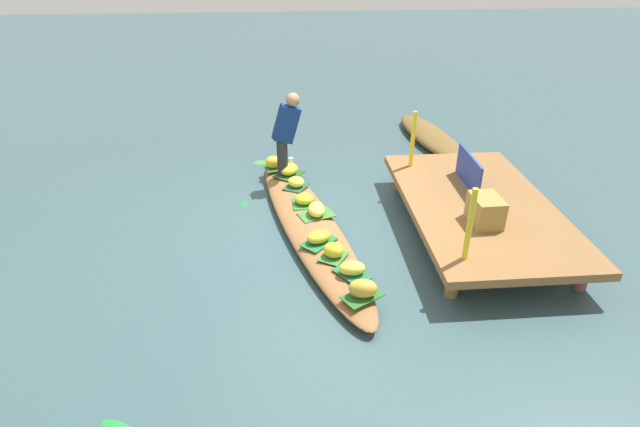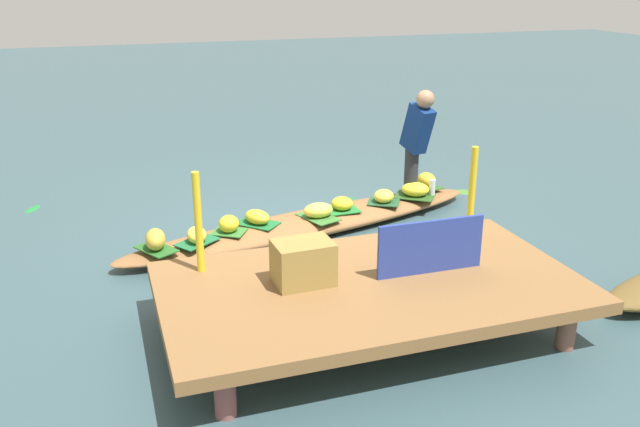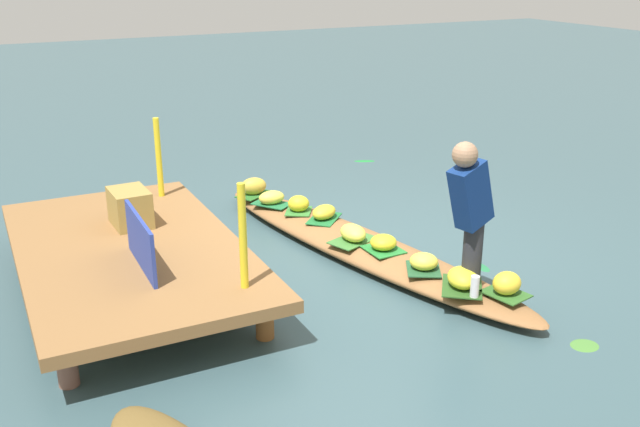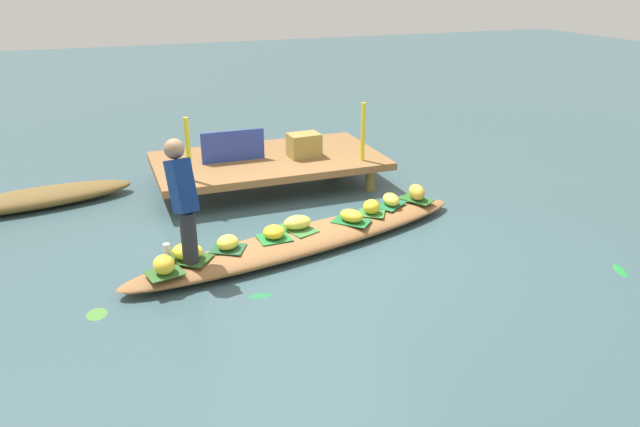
{
  "view_description": "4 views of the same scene",
  "coord_description": "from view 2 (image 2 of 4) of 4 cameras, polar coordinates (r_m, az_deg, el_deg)",
  "views": [
    {
      "loc": [
        5.7,
        -0.33,
        3.45
      ],
      "look_at": [
        0.15,
        0.13,
        0.33
      ],
      "focal_mm": 28.7,
      "sensor_mm": 36.0,
      "label": 1
    },
    {
      "loc": [
        2.05,
        6.49,
        2.68
      ],
      "look_at": [
        0.0,
        0.37,
        0.33
      ],
      "focal_mm": 38.03,
      "sensor_mm": 36.0,
      "label": 2
    },
    {
      "loc": [
        -5.62,
        3.22,
        2.77
      ],
      "look_at": [
        -0.05,
        0.44,
        0.51
      ],
      "focal_mm": 40.41,
      "sensor_mm": 36.0,
      "label": 3
    },
    {
      "loc": [
        -2.03,
        -5.8,
        2.94
      ],
      "look_at": [
        0.21,
        0.12,
        0.33
      ],
      "focal_mm": 33.65,
      "sensor_mm": 36.0,
      "label": 4
    }
  ],
  "objects": [
    {
      "name": "leaf_mat_8",
      "position": [
        6.64,
        -10.3,
        -2.36
      ],
      "size": [
        0.47,
        0.43,
        0.01
      ],
      "primitive_type": "cube",
      "rotation": [
        0.0,
        0.0,
        0.61
      ],
      "color": "#206739",
      "rests_on": "vendor_boat"
    },
    {
      "name": "market_banner",
      "position": [
        5.34,
        9.29,
        -2.78
      ],
      "size": [
        0.88,
        0.04,
        0.44
      ],
      "primitive_type": "cube",
      "rotation": [
        0.0,
        0.0,
        -0.01
      ],
      "color": "#283C96",
      "rests_on": "dock_platform"
    },
    {
      "name": "banana_bunch_4",
      "position": [
        7.89,
        8.02,
        2.03
      ],
      "size": [
        0.39,
        0.37,
        0.16
      ],
      "primitive_type": "ellipsoid",
      "rotation": [
        0.0,
        0.0,
        5.79
      ],
      "color": "yellow",
      "rests_on": "vendor_boat"
    },
    {
      "name": "vendor_boat",
      "position": [
        7.28,
        -0.9,
        -0.82
      ],
      "size": [
        4.32,
        1.62,
        0.19
      ],
      "primitive_type": "ellipsoid",
      "rotation": [
        0.0,
        0.0,
        0.22
      ],
      "color": "#8D5E35",
      "rests_on": "ground"
    },
    {
      "name": "banana_bunch_7",
      "position": [
        7.0,
        -5.3,
        -0.29
      ],
      "size": [
        0.33,
        0.36,
        0.14
      ],
      "primitive_type": "ellipsoid",
      "rotation": [
        0.0,
        0.0,
        5.22
      ],
      "color": "gold",
      "rests_on": "vendor_boat"
    },
    {
      "name": "banana_bunch_5",
      "position": [
        7.64,
        5.39,
        1.48
      ],
      "size": [
        0.32,
        0.33,
        0.15
      ],
      "primitive_type": "ellipsoid",
      "rotation": [
        0.0,
        0.0,
        4.01
      ],
      "color": "yellow",
      "rests_on": "vendor_boat"
    },
    {
      "name": "drifting_plant_0",
      "position": [
        8.66,
        -23.02,
        0.37
      ],
      "size": [
        0.22,
        0.31,
        0.01
      ],
      "primitive_type": "ellipsoid",
      "rotation": [
        0.0,
        0.0,
        1.13
      ],
      "color": "#1F8235",
      "rests_on": "ground"
    },
    {
      "name": "dock_platform",
      "position": [
        5.26,
        4.25,
        -6.26
      ],
      "size": [
        3.2,
        1.8,
        0.42
      ],
      "color": "brown",
      "rests_on": "ground"
    },
    {
      "name": "vendor_person",
      "position": [
        7.74,
        8.16,
        6.43
      ],
      "size": [
        0.27,
        0.45,
        1.24
      ],
      "color": "#28282D",
      "rests_on": "vendor_boat"
    },
    {
      "name": "banana_bunch_2",
      "position": [
        6.51,
        -13.68,
        -2.13
      ],
      "size": [
        0.21,
        0.31,
        0.2
      ],
      "primitive_type": "ellipsoid",
      "rotation": [
        0.0,
        0.0,
        4.61
      ],
      "color": "gold",
      "rests_on": "vendor_boat"
    },
    {
      "name": "leaf_mat_0",
      "position": [
        8.23,
        8.91,
        2.16
      ],
      "size": [
        0.39,
        0.34,
        0.01
      ],
      "primitive_type": "cube",
      "rotation": [
        0.0,
        0.0,
        0.23
      ],
      "color": "#2F6025",
      "rests_on": "vendor_boat"
    },
    {
      "name": "leaf_mat_1",
      "position": [
        7.4,
        1.86,
        0.34
      ],
      "size": [
        0.36,
        0.32,
        0.01
      ],
      "primitive_type": "cube",
      "rotation": [
        0.0,
        0.0,
        0.04
      ],
      "color": "#247731",
      "rests_on": "vendor_boat"
    },
    {
      "name": "leaf_mat_7",
      "position": [
        7.02,
        -5.29,
        -0.83
      ],
      "size": [
        0.49,
        0.49,
        0.01
      ],
      "primitive_type": "cube",
      "rotation": [
        0.0,
        0.0,
        2.36
      ],
      "color": "#1E6931",
      "rests_on": "vendor_boat"
    },
    {
      "name": "drifting_plant_1",
      "position": [
        8.33,
        2.37,
        1.26
      ],
      "size": [
        0.24,
        0.14,
        0.01
      ],
      "primitive_type": "ellipsoid",
      "rotation": [
        0.0,
        0.0,
        3.03
      ],
      "color": "#236D3F",
      "rests_on": "ground"
    },
    {
      "name": "leaf_mat_5",
      "position": [
        7.66,
        5.37,
        0.96
      ],
      "size": [
        0.44,
        0.42,
        0.01
      ],
      "primitive_type": "cube",
      "rotation": [
        0.0,
        0.0,
        2.63
      ],
      "color": "#22502E",
      "rests_on": "vendor_boat"
    },
    {
      "name": "banana_bunch_6",
      "position": [
        7.14,
        -0.15,
        0.28
      ],
      "size": [
        0.32,
        0.22,
        0.16
      ],
      "primitive_type": "ellipsoid",
      "rotation": [
        0.0,
        0.0,
        0.0
      ],
      "color": "#EFDA4B",
      "rests_on": "vendor_boat"
    },
    {
      "name": "leaf_mat_4",
      "position": [
        7.91,
        7.99,
        1.48
      ],
      "size": [
        0.54,
        0.52,
        0.01
      ],
      "primitive_type": "cube",
      "rotation": [
        0.0,
        0.0,
        2.49
      ],
      "color": "#29501E",
      "rests_on": "vendor_boat"
    },
    {
      "name": "railing_post_west",
      "position": [
        6.1,
        12.66,
        1.79
      ],
      "size": [
        0.06,
        0.06,
        0.81
      ],
      "primitive_type": "cylinder",
      "color": "yellow",
      "rests_on": "dock_platform"
    },
    {
      "name": "leaf_mat_3",
      "position": [
        6.84,
        -7.65,
        -1.53
      ],
      "size": [
        0.41,
        0.39,
        0.01
      ],
      "primitive_type": "cube",
      "rotation": [
        0.0,
        0.0,
        2.58
      ],
      "color": "#357731",
      "rests_on": "vendor_boat"
    },
    {
      "name": "leaf_mat_6",
      "position": [
        7.17,
        -0.15,
        -0.3
      ],
      "size": [
        0.42,
        0.52,
        0.01
      ],
      "primitive_type": "cube",
      "rotation": [
        0.0,
        0.0,
        1.93
      ],
      "color": "#3A7231",
      "rests_on": "vendor_boat"
    },
    {
      "name": "banana_bunch_3",
      "position": [
        6.81,
        -7.68,
        -0.86
      ],
      "size": [
        0.28,
        0.29,
        0.17
      ],
      "primitive_type": "ellipsoid",
      "rotation": [
        0.0,
        0.0,
        4.29
      ],
      "color": "yellow",
      "rests_on": "vendor_boat"
    },
    {
      "name": "drifting_plant_2",
      "position": [
        8.78,
        12.02,
        1.8
      ],
      "size": [
        0.2,
        0.23,
        0.01
      ],
      "primitive_type": "ellipsoid",
      "rotation": [
        0.0,
        0.0,
        1.54
      ],
      "color": "#467D33",
      "rests_on": "ground"
    },
    {
      "name": "leaf_mat_2",
      "position": [
        6.55,
        -13.61,
        -2.92
      ],
      "size": [
        0.41,
        0.47,
        0.01
      ],
      "primitive_type": "cube",
      "rotation": [
        0.0,
        0.0,
        2.1
      ],
      "color": "#266023",
      "rests_on": "vendor_boat"
    },
    {
      "name": "produce_crate",
      "position": [
        5.12,
        -1.43,
        -4.15
      ],
      "size": [
        0.45,
        0.34,
        0.33
      ],
      "primitive_type": "cube",
      "rotation": [
        0.0,
        0.0,
        0.04
      ],
      "color": "olive",
      "rests_on": "dock_platform"
    },
    {
      "name": "canal_water",
      "position": [
        7.31,
        -0.9,
        -1.5
      ],
      "size": [
        40.0,
        40.0,
        0.0
      ],
      "primitive_type": "plane",
      "color": "#365157",
      "rests_on": "ground"
    },
    {
      "name": "water_bottle",
      "position": [
        7.95,
        9.41,
        2.15
      ],
      "size": [
        0.07,
        0.07,
        0.19
      ],
      "primitive_type": "cylinder",
      "color": "silver",
      "rests_on": "vendor_boat"
    },
    {
      "name": "banana_bunch_0",
      "position": [
        8.2,
        8.95,
        2.77
      ],
      "size": [
        0.23,
        0.26,
        0.19
      ],
      "primitive_type": "ellipsoid",
      "rotation": [
        0.0,
        0.0,
        1.67
      ],
      "color": "yellow",
      "rests_on": "vendor_boat"
    },
    {
      "name": "railing_post_east",
      "position": [
        5.31,
        -10.2,
        -0.76
      ],
      "size": [
        0.06,
        0.06,
        0.81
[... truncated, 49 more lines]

